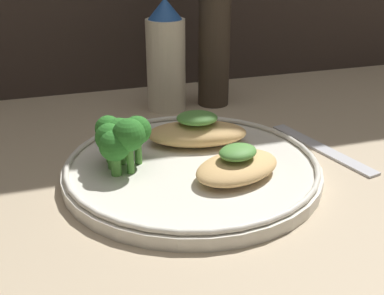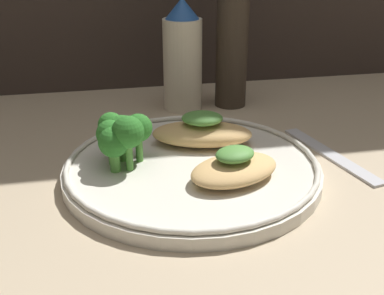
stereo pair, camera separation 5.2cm
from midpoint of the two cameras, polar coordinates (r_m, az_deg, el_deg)
name	(u,v)px [view 2 (the right image)]	position (r cm, az deg, el deg)	size (l,w,h in cm)	color
ground_plane	(192,179)	(53.71, 2.78, -3.85)	(180.00, 180.00, 1.00)	tan
plate	(192,167)	(53.02, 2.81, -2.43)	(28.24, 28.24, 2.00)	silver
grilled_meat_front	(234,168)	(49.63, 8.04, -2.45)	(11.53, 9.54, 3.49)	tan
grilled_meat_middle	(202,132)	(57.22, 3.81, 1.80)	(12.94, 8.47, 4.01)	tan
broccoli_bunch	(121,133)	(51.62, -5.58, 1.66)	(6.11, 6.25, 6.10)	#4C8E38
sauce_bottle	(183,58)	(71.43, 0.98, 10.59)	(5.71, 5.71, 16.31)	beige
pepper_grinder	(232,46)	(73.03, 6.84, 11.85)	(4.71, 4.71, 20.03)	#382D23
fork	(331,153)	(60.94, 18.48, -0.73)	(5.34, 16.80, 0.60)	silver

